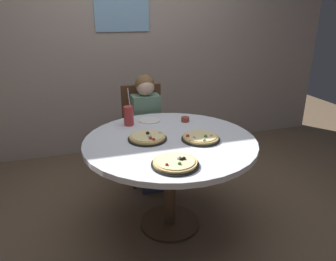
% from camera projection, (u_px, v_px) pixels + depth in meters
% --- Properties ---
extents(ground_plane, '(8.00, 8.00, 0.00)m').
position_uv_depth(ground_plane, '(170.00, 223.00, 2.58)').
color(ground_plane, brown).
extents(wall_with_window, '(5.20, 0.14, 2.90)m').
position_uv_depth(wall_with_window, '(126.00, 28.00, 3.57)').
color(wall_with_window, '#A8998E').
rests_on(wall_with_window, ground_plane).
extents(dining_table, '(1.27, 1.27, 0.75)m').
position_uv_depth(dining_table, '(170.00, 150.00, 2.34)').
color(dining_table, silver).
rests_on(dining_table, ground_plane).
extents(chair_wooden, '(0.41, 0.41, 0.95)m').
position_uv_depth(chair_wooden, '(144.00, 127.00, 3.18)').
color(chair_wooden, brown).
rests_on(chair_wooden, ground_plane).
extents(diner_child, '(0.26, 0.41, 1.08)m').
position_uv_depth(diner_child, '(148.00, 138.00, 3.04)').
color(diner_child, '#3F4766').
rests_on(diner_child, ground_plane).
extents(pizza_veggie, '(0.28, 0.28, 0.05)m').
position_uv_depth(pizza_veggie, '(201.00, 138.00, 2.29)').
color(pizza_veggie, black).
rests_on(pizza_veggie, dining_table).
extents(pizza_cheese, '(0.30, 0.30, 0.05)m').
position_uv_depth(pizza_cheese, '(175.00, 163.00, 1.91)').
color(pizza_cheese, black).
rests_on(pizza_cheese, dining_table).
extents(pizza_pepperoni, '(0.29, 0.29, 0.05)m').
position_uv_depth(pizza_pepperoni, '(148.00, 137.00, 2.30)').
color(pizza_pepperoni, black).
rests_on(pizza_pepperoni, dining_table).
extents(soda_cup, '(0.08, 0.08, 0.31)m').
position_uv_depth(soda_cup, '(129.00, 116.00, 2.57)').
color(soda_cup, '#B73333').
rests_on(soda_cup, dining_table).
extents(sauce_bowl, '(0.07, 0.07, 0.04)m').
position_uv_depth(sauce_bowl, '(185.00, 119.00, 2.67)').
color(sauce_bowl, brown).
rests_on(sauce_bowl, dining_table).
extents(plate_small, '(0.18, 0.18, 0.01)m').
position_uv_depth(plate_small, '(149.00, 120.00, 2.69)').
color(plate_small, white).
rests_on(plate_small, dining_table).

